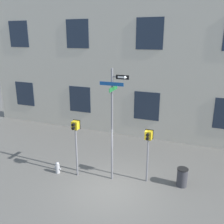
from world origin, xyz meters
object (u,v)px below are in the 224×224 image
Objects in this scene: pedestrian_signal_left at (76,134)px; fire_hydrant at (58,168)px; trash_bin at (182,177)px; pedestrian_signal_right at (148,142)px; street_sign_pole at (113,118)px.

pedestrian_signal_left is 4.75× the size of fire_hydrant.
fire_hydrant is 0.68× the size of trash_bin.
pedestrian_signal_left is 5.18m from trash_bin.
pedestrian_signal_right is (3.24, 0.72, -0.19)m from pedestrian_signal_left.
trash_bin is (4.80, 0.93, -1.73)m from pedestrian_signal_left.
street_sign_pole is at bearing 10.32° from pedestrian_signal_left.
street_sign_pole is at bearing -165.15° from pedestrian_signal_right.
fire_hydrant is (-1.00, -0.18, -1.88)m from pedestrian_signal_left.
pedestrian_signal_right is at bearing 14.85° from street_sign_pole.
fire_hydrant is (-2.72, -0.49, -2.75)m from street_sign_pole.
pedestrian_signal_right is at bearing 11.88° from fire_hydrant.
pedestrian_signal_right reaches higher than trash_bin.
pedestrian_signal_left reaches higher than trash_bin.
trash_bin is (1.56, 0.21, -1.53)m from pedestrian_signal_right.
street_sign_pole is 1.86× the size of pedestrian_signal_left.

